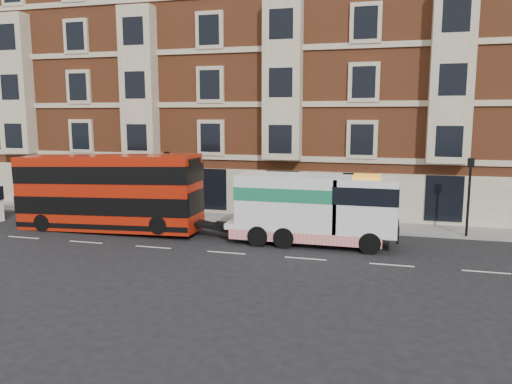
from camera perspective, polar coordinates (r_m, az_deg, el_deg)
ground at (r=25.15m, az=-3.42°, el=-6.94°), size 120.00×120.00×0.00m
sidewalk at (r=32.12m, az=0.81°, el=-3.31°), size 90.00×3.00×0.15m
victorian_terrace at (r=38.76m, az=4.39°, el=13.59°), size 45.00×12.00×20.40m
lamp_post_west at (r=32.47m, az=-10.07°, el=1.34°), size 0.35×0.15×4.35m
lamp_post_east at (r=29.75m, az=23.17°, el=0.09°), size 0.35×0.15×4.35m
double_decker_bus at (r=30.56m, az=-16.57°, el=0.08°), size 11.09×2.54×4.49m
tow_truck at (r=26.44m, az=6.37°, el=-1.83°), size 8.88×2.62×3.70m
pedestrian at (r=37.43m, az=-22.78°, el=-0.76°), size 0.77×0.76×1.79m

